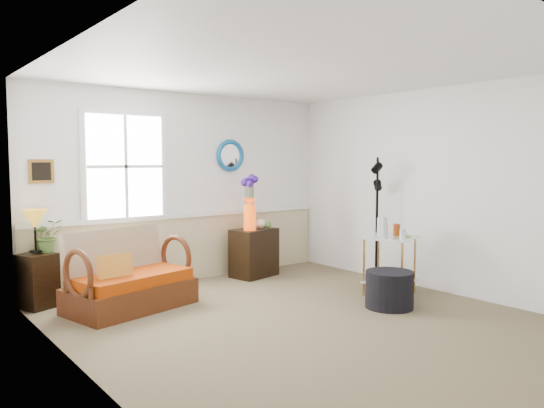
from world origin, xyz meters
TOP-DOWN VIEW (x-y plane):
  - floor at (0.00, 0.00)m, footprint 4.50×5.00m
  - ceiling at (0.00, 0.00)m, footprint 4.50×5.00m
  - walls at (0.00, 0.00)m, footprint 4.51×5.01m
  - wainscot at (0.00, 2.48)m, footprint 4.46×0.02m
  - chair_rail at (0.00, 2.47)m, footprint 4.46×0.04m
  - window at (-0.90, 2.47)m, footprint 1.14×0.06m
  - picture at (-1.92, 2.48)m, footprint 0.28×0.03m
  - mirror at (0.70, 2.48)m, footprint 0.47×0.07m
  - loveseat at (-1.23, 1.59)m, footprint 1.50×1.06m
  - throw_pillow at (-1.45, 1.48)m, footprint 0.38×0.11m
  - lamp_stand at (-2.05, 2.28)m, footprint 0.45×0.45m
  - table_lamp at (-2.05, 2.28)m, footprint 0.30×0.30m
  - potted_plant at (-1.92, 2.33)m, footprint 0.37×0.40m
  - cabinet at (0.87, 2.12)m, footprint 0.72×0.54m
  - flower_vase at (0.75, 2.05)m, footprint 0.24×0.24m
  - side_table at (1.61, 0.24)m, footprint 0.73×0.73m
  - tabletop_items at (1.61, 0.20)m, footprint 0.62×0.62m
  - floor_lamp at (1.95, 0.76)m, footprint 0.27×0.27m
  - ottoman at (1.12, -0.17)m, footprint 0.58×0.58m

SIDE VIEW (x-z plane):
  - floor at x=0.00m, z-range -0.01..0.01m
  - ottoman at x=1.12m, z-range 0.00..0.42m
  - lamp_stand at x=-2.05m, z-range 0.00..0.62m
  - cabinet at x=0.87m, z-range 0.00..0.69m
  - side_table at x=1.61m, z-range 0.00..0.73m
  - loveseat at x=-1.23m, z-range 0.00..0.89m
  - wainscot at x=0.00m, z-range 0.00..0.90m
  - throw_pillow at x=-1.45m, z-range 0.29..0.66m
  - potted_plant at x=-1.92m, z-range 0.62..0.92m
  - tabletop_items at x=1.61m, z-range 0.73..0.99m
  - floor_lamp at x=1.95m, z-range 0.00..1.72m
  - table_lamp at x=-2.05m, z-range 0.62..1.13m
  - chair_rail at x=0.00m, z-range 0.89..0.95m
  - flower_vase at x=0.75m, z-range 0.69..1.46m
  - walls at x=0.00m, z-range 0.00..2.60m
  - picture at x=-1.92m, z-range 1.41..1.69m
  - window at x=-0.90m, z-range 0.88..2.32m
  - mirror at x=0.70m, z-range 1.51..1.99m
  - ceiling at x=0.00m, z-range 2.60..2.60m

